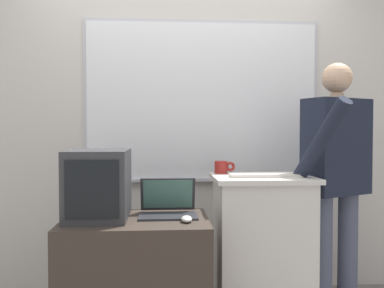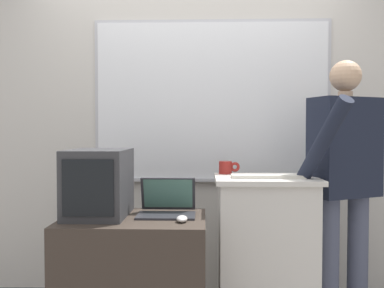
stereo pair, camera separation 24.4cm
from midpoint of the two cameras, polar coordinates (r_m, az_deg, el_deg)
The scene contains 9 objects.
back_wall at distance 3.23m, azimuth -3.47°, elevation 2.88°, with size 6.40×0.17×2.61m.
lectern_podium at distance 2.71m, azimuth 7.20°, elevation -14.65°, with size 0.63×0.49×0.97m.
side_desk at distance 2.47m, azimuth -10.83°, elevation -18.94°, with size 0.82×0.56×0.76m.
person_presenter at distance 2.80m, azimuth 17.31°, elevation -3.68°, with size 0.61×0.69×1.70m.
laptop at distance 2.43m, azimuth -6.30°, elevation -8.35°, with size 0.33×0.27×0.21m.
wireless_keyboard at distance 2.55m, azimuth 7.59°, elevation -4.41°, with size 0.44×0.11×0.02m.
computer_mouse_by_laptop at distance 2.23m, azimuth -3.93°, elevation -10.49°, with size 0.06×0.10×0.03m.
crt_monitor at distance 2.40m, azimuth -15.85°, elevation -5.43°, with size 0.33×0.45×0.39m.
coffee_mug at distance 2.74m, azimuth 1.70°, elevation -3.28°, with size 0.14×0.09×0.08m.
Camera 1 is at (-0.14, -1.99, 1.25)m, focal length 38.00 mm.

